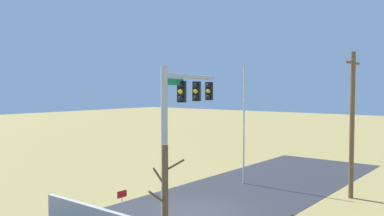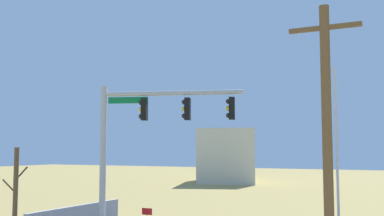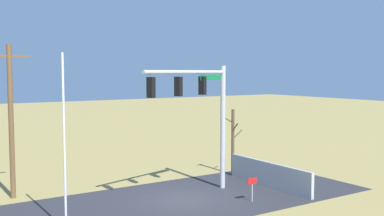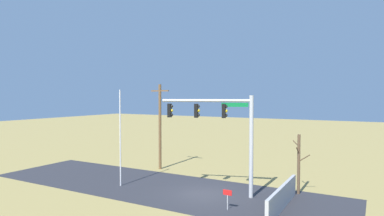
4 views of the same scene
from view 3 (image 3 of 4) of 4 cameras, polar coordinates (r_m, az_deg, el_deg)
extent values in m
plane|color=#9E894C|center=(23.93, -1.22, -11.32)|extent=(160.00, 160.00, 0.00)
cube|color=#2D2D33|center=(22.17, -10.25, -12.67)|extent=(28.00, 8.00, 0.01)
cube|color=#B7B5AD|center=(26.94, 5.52, -9.52)|extent=(6.00, 6.00, 0.01)
cube|color=#A8A8AD|center=(26.77, 9.50, -8.13)|extent=(0.20, 6.54, 1.40)
cylinder|color=#B2B5BA|center=(25.71, 3.84, -2.42)|extent=(0.28, 0.28, 6.86)
cylinder|color=#B2B5BA|center=(23.10, -0.60, 4.47)|extent=(5.93, 2.02, 0.20)
cube|color=#0F7238|center=(24.64, 2.37, 3.81)|extent=(1.73, 0.56, 0.28)
cube|color=black|center=(24.06, 1.30, 2.80)|extent=(0.34, 0.42, 0.96)
sphere|color=black|center=(24.17, 1.52, 3.52)|extent=(0.22, 0.22, 0.22)
sphere|color=yellow|center=(24.18, 1.52, 2.81)|extent=(0.22, 0.22, 0.22)
sphere|color=black|center=(24.19, 1.52, 2.10)|extent=(0.22, 0.22, 0.22)
cube|color=black|center=(22.60, -1.70, 2.69)|extent=(0.34, 0.42, 0.96)
sphere|color=black|center=(22.70, -1.45, 3.46)|extent=(0.22, 0.22, 0.22)
sphere|color=yellow|center=(22.71, -1.45, 2.70)|extent=(0.22, 0.22, 0.22)
sphere|color=black|center=(22.72, -1.45, 1.94)|extent=(0.22, 0.22, 0.22)
cube|color=black|center=(21.21, -5.10, 2.55)|extent=(0.34, 0.42, 0.96)
sphere|color=black|center=(21.31, -4.83, 3.37)|extent=(0.22, 0.22, 0.22)
sphere|color=yellow|center=(21.31, -4.82, 2.57)|extent=(0.22, 0.22, 0.22)
sphere|color=black|center=(21.33, -4.82, 1.76)|extent=(0.22, 0.22, 0.22)
cylinder|color=silver|center=(19.43, -15.55, -4.16)|extent=(0.10, 0.10, 7.30)
cylinder|color=brown|center=(25.28, -21.50, -1.63)|extent=(0.26, 0.26, 7.92)
cube|color=brown|center=(25.16, -21.72, 6.00)|extent=(1.90, 0.12, 0.12)
cylinder|color=brown|center=(29.37, 5.08, -4.22)|extent=(0.20, 0.20, 4.16)
cylinder|color=brown|center=(29.53, 5.65, -3.26)|extent=(0.78, 0.07, 0.57)
cylinder|color=brown|center=(29.20, 4.50, -1.47)|extent=(0.54, 0.47, 0.39)
cylinder|color=brown|center=(29.00, 5.40, -2.33)|extent=(0.12, 0.61, 0.55)
cylinder|color=silver|center=(23.69, 7.47, -10.39)|extent=(0.04, 0.04, 0.90)
cube|color=red|center=(23.54, 7.49, -8.96)|extent=(0.56, 0.02, 0.32)
camera|label=1|loc=(41.78, 8.07, 3.66)|focal=38.06mm
camera|label=2|loc=(37.42, -28.70, 0.22)|focal=43.90mm
camera|label=4|loc=(22.56, 58.55, 2.99)|focal=30.78mm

